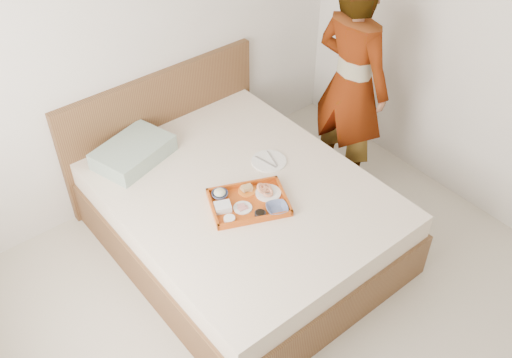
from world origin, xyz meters
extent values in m
cube|color=#BAB09D|center=(0.00, 0.00, 0.00)|extent=(3.50, 4.00, 0.01)
cube|color=silver|center=(0.00, 2.00, 1.30)|extent=(3.50, 0.01, 2.60)
cube|color=brown|center=(0.11, 1.00, 0.27)|extent=(1.65, 2.00, 0.53)
cube|color=brown|center=(0.11, 1.97, 0.47)|extent=(1.65, 0.06, 0.95)
cube|color=gray|center=(-0.29, 1.71, 0.59)|extent=(0.60, 0.49, 0.12)
cube|color=#C75411|center=(0.05, 0.84, 0.55)|extent=(0.59, 0.52, 0.04)
cylinder|color=white|center=(0.20, 0.83, 0.55)|extent=(0.22, 0.22, 0.01)
imported|color=navy|center=(0.15, 0.68, 0.56)|extent=(0.18, 0.18, 0.03)
cylinder|color=black|center=(0.03, 0.71, 0.56)|extent=(0.09, 0.09, 0.03)
cylinder|color=white|center=(-0.01, 0.83, 0.55)|extent=(0.16, 0.16, 0.01)
cylinder|color=orange|center=(0.11, 0.94, 0.55)|extent=(0.16, 0.16, 0.01)
imported|color=navy|center=(-0.06, 1.01, 0.56)|extent=(0.14, 0.14, 0.03)
cube|color=silver|center=(-0.11, 0.90, 0.57)|extent=(0.13, 0.12, 0.04)
cylinder|color=white|center=(-0.14, 0.79, 0.56)|extent=(0.09, 0.09, 0.02)
cylinder|color=white|center=(0.43, 1.09, 0.54)|extent=(0.28, 0.28, 0.01)
imported|color=white|center=(1.19, 1.08, 0.86)|extent=(0.45, 0.65, 1.72)
camera|label=1|loc=(-1.59, -1.25, 3.07)|focal=40.15mm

